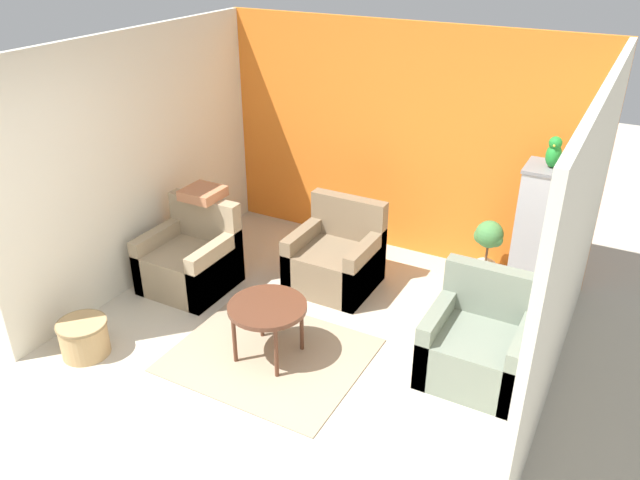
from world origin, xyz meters
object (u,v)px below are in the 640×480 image
(potted_plant, at_px, (488,244))
(wicker_basket, at_px, (84,337))
(armchair_right, at_px, (479,346))
(parrot, at_px, (554,153))
(armchair_left, at_px, (191,261))
(birdcage, at_px, (538,239))
(armchair_middle, at_px, (336,260))
(coffee_table, at_px, (267,310))

(potted_plant, xyz_separation_m, wicker_basket, (-2.69, -2.83, -0.27))
(armchair_right, bearing_deg, potted_plant, 102.93)
(parrot, bearing_deg, armchair_left, -157.10)
(birdcage, xyz_separation_m, parrot, (0.00, 0.00, 0.85))
(parrot, bearing_deg, birdcage, -90.00)
(armchair_right, bearing_deg, armchair_left, 179.92)
(parrot, bearing_deg, wicker_basket, -140.34)
(armchair_right, bearing_deg, parrot, 83.48)
(armchair_middle, distance_m, wicker_basket, 2.47)
(coffee_table, distance_m, potted_plant, 2.46)
(coffee_table, height_order, armchair_left, armchair_left)
(parrot, xyz_separation_m, potted_plant, (-0.49, 0.18, -1.11))
(armchair_left, bearing_deg, armchair_right, -0.08)
(coffee_table, distance_m, parrot, 2.83)
(armchair_left, xyz_separation_m, wicker_basket, (-0.10, -1.34, -0.11))
(coffee_table, bearing_deg, armchair_right, 20.56)
(armchair_right, xyz_separation_m, armchair_middle, (-1.67, 0.72, 0.00))
(armchair_left, distance_m, wicker_basket, 1.35)
(armchair_middle, height_order, parrot, parrot)
(parrot, height_order, potted_plant, parrot)
(birdcage, relative_size, parrot, 4.89)
(armchair_left, relative_size, armchair_right, 1.00)
(armchair_left, distance_m, potted_plant, 3.00)
(wicker_basket, bearing_deg, armchair_right, 23.69)
(armchair_left, bearing_deg, coffee_table, -24.96)
(potted_plant, bearing_deg, birdcage, -20.81)
(coffee_table, distance_m, armchair_middle, 1.34)
(coffee_table, relative_size, armchair_middle, 0.76)
(armchair_left, relative_size, wicker_basket, 2.05)
(wicker_basket, bearing_deg, coffee_table, 27.11)
(coffee_table, bearing_deg, armchair_middle, 91.79)
(wicker_basket, bearing_deg, parrot, 39.66)
(coffee_table, xyz_separation_m, armchair_left, (-1.32, 0.61, -0.18))
(armchair_right, distance_m, birdcage, 1.38)
(armchair_left, distance_m, armchair_middle, 1.46)
(armchair_middle, distance_m, potted_plant, 1.54)
(birdcage, relative_size, wicker_basket, 3.34)
(armchair_left, relative_size, armchair_middle, 1.00)
(wicker_basket, bearing_deg, armchair_left, 85.91)
(coffee_table, bearing_deg, birdcage, 47.21)
(armchair_left, relative_size, birdcage, 0.61)
(armchair_left, height_order, armchair_middle, same)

